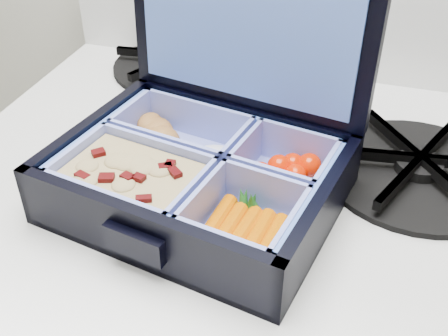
% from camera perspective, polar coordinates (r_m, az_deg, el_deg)
% --- Properties ---
extents(bento_box, '(0.26, 0.22, 0.06)m').
position_cam_1_polar(bento_box, '(0.49, -2.65, -0.99)').
color(bento_box, black).
rests_on(bento_box, stove).
extents(burner_grate, '(0.21, 0.21, 0.03)m').
position_cam_1_polar(burner_grate, '(0.56, 19.22, 0.42)').
color(burner_grate, black).
rests_on(burner_grate, stove).
extents(burner_grate_rear, '(0.18, 0.18, 0.02)m').
position_cam_1_polar(burner_grate_rear, '(0.73, -4.61, 10.74)').
color(burner_grate_rear, black).
rests_on(burner_grate_rear, stove).
extents(fork, '(0.14, 0.12, 0.01)m').
position_cam_1_polar(fork, '(0.59, 8.34, 3.03)').
color(fork, '#A3A4B0').
rests_on(fork, stove).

